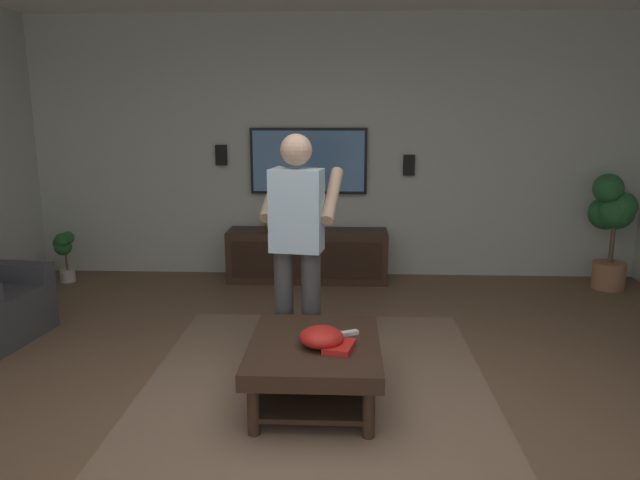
{
  "coord_description": "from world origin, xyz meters",
  "views": [
    {
      "loc": [
        -3.08,
        -0.13,
        1.78
      ],
      "look_at": [
        0.61,
        0.03,
        0.99
      ],
      "focal_mm": 33.39,
      "sensor_mm": 36.0,
      "label": 1
    }
  ],
  "objects_px": {
    "tv": "(309,161)",
    "person_standing": "(297,235)",
    "media_console": "(308,256)",
    "vase_round": "(274,220)",
    "potted_plant_tall": "(612,219)",
    "potted_plant_short": "(64,249)",
    "book": "(339,347)",
    "wall_speaker_right": "(221,155)",
    "wall_speaker_left": "(409,165)",
    "remote_white": "(347,333)",
    "bowl": "(321,337)",
    "coffee_table": "(315,358)"
  },
  "relations": [
    {
      "from": "remote_white",
      "to": "wall_speaker_left",
      "type": "height_order",
      "value": "wall_speaker_left"
    },
    {
      "from": "person_standing",
      "to": "wall_speaker_left",
      "type": "relative_size",
      "value": 7.45
    },
    {
      "from": "bowl",
      "to": "book",
      "type": "bearing_deg",
      "value": -111.87
    },
    {
      "from": "book",
      "to": "wall_speaker_right",
      "type": "xyz_separation_m",
      "value": [
        3.14,
        1.33,
        0.91
      ]
    },
    {
      "from": "coffee_table",
      "to": "wall_speaker_right",
      "type": "bearing_deg",
      "value": 21.24
    },
    {
      "from": "media_console",
      "to": "vase_round",
      "type": "bearing_deg",
      "value": -92.36
    },
    {
      "from": "media_console",
      "to": "person_standing",
      "type": "bearing_deg",
      "value": 1.8
    },
    {
      "from": "person_standing",
      "to": "book",
      "type": "xyz_separation_m",
      "value": [
        -0.79,
        -0.31,
        -0.51
      ]
    },
    {
      "from": "coffee_table",
      "to": "wall_speaker_right",
      "type": "xyz_separation_m",
      "value": [
        3.02,
        1.17,
        1.03
      ]
    },
    {
      "from": "media_console",
      "to": "potted_plant_short",
      "type": "distance_m",
      "value": 2.6
    },
    {
      "from": "bowl",
      "to": "tv",
      "type": "bearing_deg",
      "value": 4.96
    },
    {
      "from": "remote_white",
      "to": "vase_round",
      "type": "relative_size",
      "value": 0.68
    },
    {
      "from": "potted_plant_short",
      "to": "remote_white",
      "type": "xyz_separation_m",
      "value": [
        -2.48,
        -3.01,
        0.06
      ]
    },
    {
      "from": "vase_round",
      "to": "wall_speaker_left",
      "type": "distance_m",
      "value": 1.57
    },
    {
      "from": "person_standing",
      "to": "potted_plant_tall",
      "type": "bearing_deg",
      "value": -48.27
    },
    {
      "from": "bowl",
      "to": "remote_white",
      "type": "height_order",
      "value": "bowl"
    },
    {
      "from": "coffee_table",
      "to": "potted_plant_short",
      "type": "relative_size",
      "value": 1.82
    },
    {
      "from": "media_console",
      "to": "book",
      "type": "distance_m",
      "value": 2.91
    },
    {
      "from": "coffee_table",
      "to": "book",
      "type": "bearing_deg",
      "value": -126.66
    },
    {
      "from": "tv",
      "to": "wall_speaker_left",
      "type": "xyz_separation_m",
      "value": [
        0.01,
        -1.08,
        -0.04
      ]
    },
    {
      "from": "wall_speaker_right",
      "to": "bowl",
      "type": "bearing_deg",
      "value": -158.49
    },
    {
      "from": "coffee_table",
      "to": "book",
      "type": "height_order",
      "value": "book"
    },
    {
      "from": "coffee_table",
      "to": "wall_speaker_left",
      "type": "height_order",
      "value": "wall_speaker_left"
    },
    {
      "from": "potted_plant_tall",
      "to": "vase_round",
      "type": "bearing_deg",
      "value": 87.96
    },
    {
      "from": "vase_round",
      "to": "wall_speaker_left",
      "type": "bearing_deg",
      "value": -80.59
    },
    {
      "from": "media_console",
      "to": "tv",
      "type": "xyz_separation_m",
      "value": [
        0.24,
        0.0,
        0.99
      ]
    },
    {
      "from": "remote_white",
      "to": "vase_round",
      "type": "height_order",
      "value": "vase_round"
    },
    {
      "from": "vase_round",
      "to": "tv",
      "type": "bearing_deg",
      "value": -57.9
    },
    {
      "from": "remote_white",
      "to": "wall_speaker_right",
      "type": "relative_size",
      "value": 0.68
    },
    {
      "from": "media_console",
      "to": "wall_speaker_right",
      "type": "relative_size",
      "value": 7.73
    },
    {
      "from": "potted_plant_short",
      "to": "wall_speaker_right",
      "type": "distance_m",
      "value": 1.95
    },
    {
      "from": "bowl",
      "to": "remote_white",
      "type": "bearing_deg",
      "value": -38.8
    },
    {
      "from": "media_console",
      "to": "bowl",
      "type": "relative_size",
      "value": 6.37
    },
    {
      "from": "coffee_table",
      "to": "vase_round",
      "type": "bearing_deg",
      "value": 11.83
    },
    {
      "from": "tv",
      "to": "person_standing",
      "type": "relative_size",
      "value": 0.77
    },
    {
      "from": "media_console",
      "to": "potted_plant_short",
      "type": "relative_size",
      "value": 3.09
    },
    {
      "from": "tv",
      "to": "book",
      "type": "height_order",
      "value": "tv"
    },
    {
      "from": "potted_plant_tall",
      "to": "wall_speaker_right",
      "type": "bearing_deg",
      "value": 84.91
    },
    {
      "from": "media_console",
      "to": "vase_round",
      "type": "distance_m",
      "value": 0.53
    },
    {
      "from": "potted_plant_short",
      "to": "person_standing",
      "type": "bearing_deg",
      "value": -125.98
    },
    {
      "from": "potted_plant_short",
      "to": "vase_round",
      "type": "xyz_separation_m",
      "value": [
        0.18,
        -2.23,
        0.3
      ]
    },
    {
      "from": "coffee_table",
      "to": "vase_round",
      "type": "distance_m",
      "value": 2.87
    },
    {
      "from": "potted_plant_tall",
      "to": "potted_plant_short",
      "type": "height_order",
      "value": "potted_plant_tall"
    },
    {
      "from": "potted_plant_tall",
      "to": "book",
      "type": "bearing_deg",
      "value": 135.27
    },
    {
      "from": "tv",
      "to": "wall_speaker_right",
      "type": "relative_size",
      "value": 5.73
    },
    {
      "from": "potted_plant_short",
      "to": "tv",
      "type": "bearing_deg",
      "value": -81.07
    },
    {
      "from": "remote_white",
      "to": "wall_speaker_left",
      "type": "bearing_deg",
      "value": 51.02
    },
    {
      "from": "potted_plant_tall",
      "to": "book",
      "type": "distance_m",
      "value": 3.91
    },
    {
      "from": "media_console",
      "to": "potted_plant_tall",
      "type": "bearing_deg",
      "value": 88.0
    },
    {
      "from": "bowl",
      "to": "wall_speaker_right",
      "type": "bearing_deg",
      "value": 21.51
    }
  ]
}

